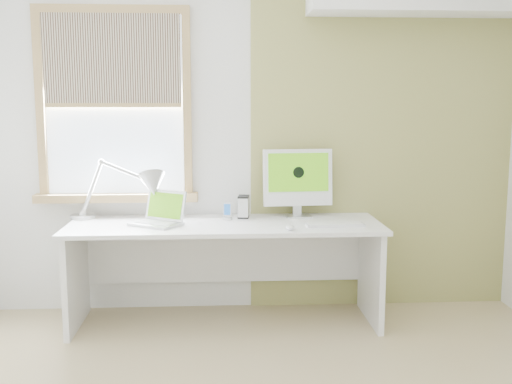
{
  "coord_description": "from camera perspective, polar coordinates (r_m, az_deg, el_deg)",
  "views": [
    {
      "loc": [
        -0.22,
        -2.76,
        1.57
      ],
      "look_at": [
        0.0,
        1.05,
        1.0
      ],
      "focal_mm": 42.1,
      "sensor_mm": 36.0,
      "label": 1
    }
  ],
  "objects": [
    {
      "name": "room",
      "position": [
        2.78,
        1.23,
        2.91
      ],
      "size": [
        4.04,
        3.54,
        2.64
      ],
      "color": "tan",
      "rests_on": "ground"
    },
    {
      "name": "accent_wall",
      "position": [
        4.67,
        11.9,
        5.01
      ],
      "size": [
        2.0,
        0.02,
        2.6
      ],
      "primitive_type": "cube",
      "color": "#9E914A",
      "rests_on": "room"
    },
    {
      "name": "window",
      "position": [
        4.54,
        -13.32,
        7.96
      ],
      "size": [
        1.2,
        0.14,
        1.42
      ],
      "color": "#A2804B",
      "rests_on": "room"
    },
    {
      "name": "desk",
      "position": [
        4.33,
        -2.94,
        -5.35
      ],
      "size": [
        2.2,
        0.7,
        0.73
      ],
      "color": "white",
      "rests_on": "room"
    },
    {
      "name": "desk_lamp",
      "position": [
        4.39,
        -11.03,
        0.35
      ],
      "size": [
        0.76,
        0.35,
        0.44
      ],
      "color": "silver",
      "rests_on": "desk"
    },
    {
      "name": "laptop",
      "position": [
        4.24,
        -9.11,
        -2.26
      ],
      "size": [
        0.42,
        0.4,
        0.23
      ],
      "color": "silver",
      "rests_on": "desk"
    },
    {
      "name": "phone_dock",
      "position": [
        4.35,
        -2.75,
        -2.16
      ],
      "size": [
        0.08,
        0.08,
        0.13
      ],
      "color": "silver",
      "rests_on": "desk"
    },
    {
      "name": "external_drive",
      "position": [
        4.42,
        -1.19,
        -1.4
      ],
      "size": [
        0.09,
        0.13,
        0.16
      ],
      "color": "silver",
      "rests_on": "desk"
    },
    {
      "name": "imac",
      "position": [
        4.44,
        3.98,
        1.25
      ],
      "size": [
        0.52,
        0.18,
        0.5
      ],
      "color": "silver",
      "rests_on": "desk"
    },
    {
      "name": "keyboard",
      "position": [
        4.16,
        7.53,
        -3.11
      ],
      "size": [
        0.41,
        0.13,
        0.02
      ],
      "color": "white",
      "rests_on": "desk"
    },
    {
      "name": "mouse",
      "position": [
        4.01,
        3.24,
        -3.39
      ],
      "size": [
        0.07,
        0.11,
        0.03
      ],
      "primitive_type": "ellipsoid",
      "rotation": [
        0.0,
        0.0,
        0.05
      ],
      "color": "white",
      "rests_on": "desk"
    }
  ]
}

